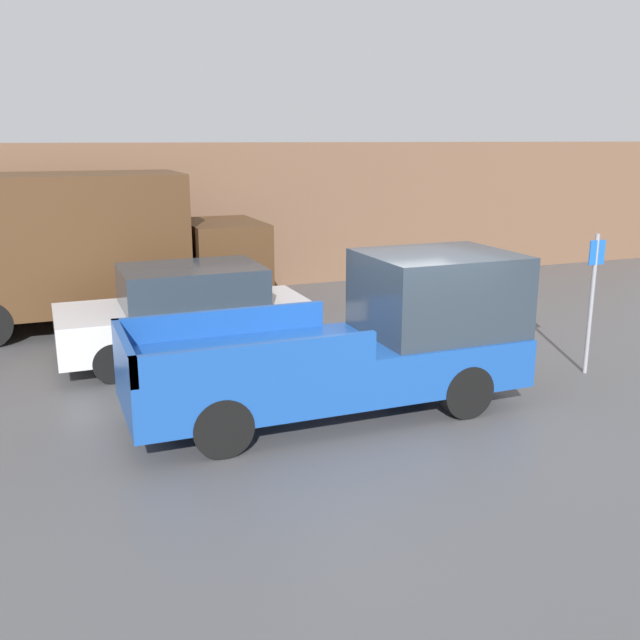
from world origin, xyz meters
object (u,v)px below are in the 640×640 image
(pickup_truck, at_px, (365,340))
(delivery_truck, at_px, (73,246))
(car, at_px, (188,313))
(parking_sign, at_px, (592,296))

(pickup_truck, bearing_deg, delivery_truck, 118.94)
(pickup_truck, relative_size, car, 1.29)
(parking_sign, bearing_deg, car, 151.23)
(car, distance_m, delivery_truck, 3.68)
(pickup_truck, distance_m, parking_sign, 4.15)
(delivery_truck, height_order, parking_sign, delivery_truck)
(car, height_order, parking_sign, parking_sign)
(car, xyz_separation_m, parking_sign, (6.02, -3.31, 0.49))
(car, relative_size, parking_sign, 1.88)
(delivery_truck, distance_m, parking_sign, 10.08)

